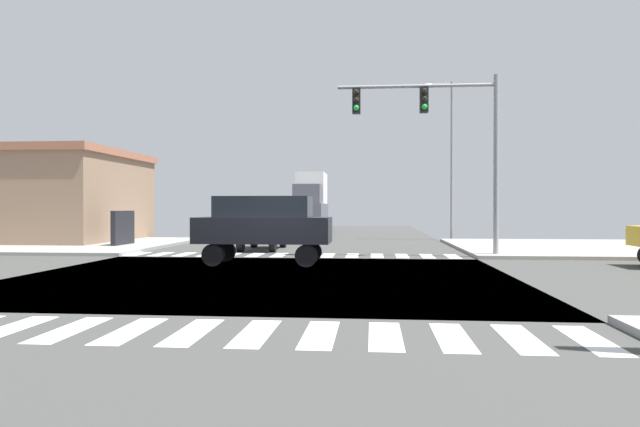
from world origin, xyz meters
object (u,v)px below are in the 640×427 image
(sedan_crossing_1, at_px, (263,226))
(suv_queued_2, at_px, (264,224))
(box_truck_leading_1, at_px, (311,200))
(street_lamp, at_px, (448,148))
(traffic_signal_mast, at_px, (436,124))

(sedan_crossing_1, xyz_separation_m, suv_queued_2, (1.33, -6.77, 0.28))
(sedan_crossing_1, height_order, box_truck_leading_1, box_truck_leading_1)
(street_lamp, height_order, suv_queued_2, street_lamp)
(box_truck_leading_1, bearing_deg, traffic_signal_mast, 107.42)
(box_truck_leading_1, bearing_deg, street_lamp, 128.36)
(traffic_signal_mast, relative_size, suv_queued_2, 1.56)
(sedan_crossing_1, relative_size, suv_queued_2, 0.93)
(traffic_signal_mast, distance_m, street_lamp, 12.13)
(street_lamp, relative_size, box_truck_leading_1, 1.31)
(traffic_signal_mast, height_order, sedan_crossing_1, traffic_signal_mast)
(traffic_signal_mast, height_order, box_truck_leading_1, traffic_signal_mast)
(traffic_signal_mast, relative_size, box_truck_leading_1, 0.99)
(sedan_crossing_1, height_order, suv_queued_2, suv_queued_2)
(box_truck_leading_1, bearing_deg, suv_queued_2, 92.76)
(suv_queued_2, distance_m, box_truck_leading_1, 27.58)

